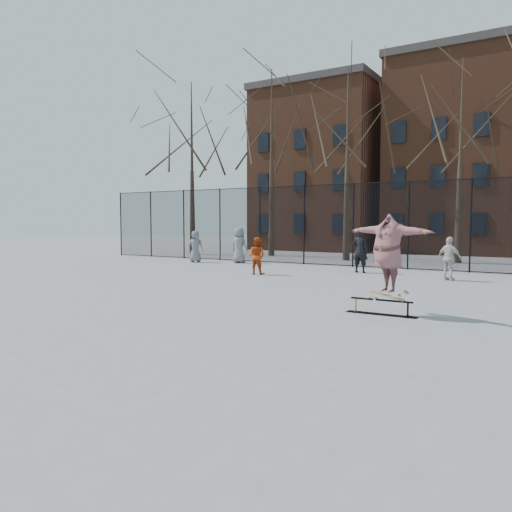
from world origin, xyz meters
The scene contains 12 objects.
ground centered at (0.00, 0.00, 0.00)m, with size 100.00×100.00×0.00m, color slate.
skate_rail centered at (3.56, 1.68, 0.14)m, with size 1.67×0.25×0.37m.
skateboard centered at (3.70, 1.68, 0.42)m, with size 0.87×0.21×0.10m, color olive, non-canonical shape.
skater centered at (3.70, 1.68, 1.37)m, with size 2.21×0.60×1.79m, color #4A3687.
bystander_grey centered at (-9.50, 11.18, 0.84)m, with size 0.82×0.54×1.68m, color slate.
bystander_black centered at (-0.16, 10.56, 0.94)m, with size 0.69×0.45×1.88m, color black.
bystander_red centered at (-3.55, 7.71, 0.76)m, with size 0.74×0.58×1.52m, color #B63A10.
bystander_white centered at (3.59, 9.63, 0.81)m, with size 0.95×0.39×1.61m, color beige.
bystander_extra centered at (-7.25, 12.00, 0.92)m, with size 0.90×0.59×1.85m, color slate.
fence centered at (-0.01, 13.00, 2.05)m, with size 34.03×0.07×4.00m.
tree_row centered at (-0.25, 17.15, 7.36)m, with size 33.66×7.46×10.67m.
rowhouses centered at (0.72, 26.00, 6.06)m, with size 29.00×7.00×13.00m.
Camera 1 is at (7.10, -9.68, 2.18)m, focal length 35.00 mm.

